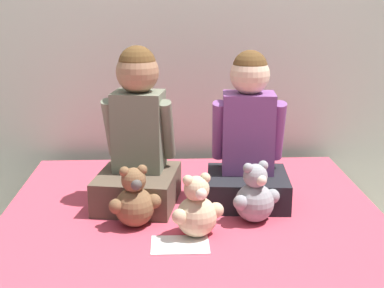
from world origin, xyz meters
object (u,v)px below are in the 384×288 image
Objects in this scene: teddy_bear_held_by_left_child at (134,201)px; sign_card at (180,245)px; child_on_right at (248,141)px; teddy_bear_held_by_right_child at (255,197)px; teddy_bear_between_children at (197,210)px; child_on_left at (138,141)px.

teddy_bear_held_by_left_child is 0.27m from sign_card.
teddy_bear_held_by_left_child is at bearing -147.12° from child_on_right.
teddy_bear_held_by_right_child is (0.47, 0.02, 0.00)m from teddy_bear_held_by_left_child.
sign_card is (-0.30, -0.43, -0.26)m from child_on_right.
teddy_bear_held_by_right_child is 1.18× the size of sign_card.
sign_card is (-0.06, -0.08, -0.10)m from teddy_bear_between_children.
child_on_left is at bearing -175.46° from child_on_right.
child_on_right is 2.67× the size of teddy_bear_between_children.
teddy_bear_held_by_left_child is at bearing 136.65° from teddy_bear_between_children.
child_on_right is at bearing 35.51° from teddy_bear_between_children.
teddy_bear_held_by_right_child reaches higher than teddy_bear_between_children.
child_on_left is at bearing 72.07° from teddy_bear_held_by_left_child.
child_on_left is at bearing 102.63° from teddy_bear_between_children.
teddy_bear_held_by_left_child is 0.47m from teddy_bear_held_by_right_child.
child_on_right is at bearing 54.89° from sign_card.
teddy_bear_held_by_right_child is at bearing -85.59° from child_on_right.
teddy_bear_between_children is (0.23, -0.36, -0.17)m from child_on_left.
child_on_right is (0.47, -0.00, -0.01)m from child_on_left.
teddy_bear_held_by_right_child reaches higher than sign_card.
child_on_right is at bearing 11.25° from teddy_bear_held_by_left_child.
child_on_right is 0.28m from teddy_bear_held_by_right_child.
child_on_right reaches higher than teddy_bear_held_by_right_child.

